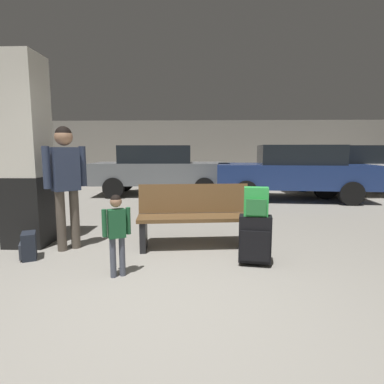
{
  "coord_description": "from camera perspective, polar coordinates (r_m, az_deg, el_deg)",
  "views": [
    {
      "loc": [
        0.29,
        -2.61,
        1.38
      ],
      "look_at": [
        0.16,
        1.3,
        0.85
      ],
      "focal_mm": 29.29,
      "sensor_mm": 36.0,
      "label": 1
    }
  ],
  "objects": [
    {
      "name": "parked_car_far",
      "position": [
        9.76,
        -5.9,
        4.26
      ],
      "size": [
        4.18,
        1.97,
        1.51
      ],
      "color": "slate",
      "rests_on": "ground_plane"
    },
    {
      "name": "parked_car_near",
      "position": [
        9.13,
        18.02,
        3.69
      ],
      "size": [
        4.21,
        2.03,
        1.51
      ],
      "color": "navy",
      "rests_on": "ground_plane"
    },
    {
      "name": "bench",
      "position": [
        4.45,
        0.51,
        -4.46
      ],
      "size": [
        1.65,
        0.7,
        0.89
      ],
      "color": "brown",
      "rests_on": "ground_plane"
    },
    {
      "name": "backpack_dark_floor",
      "position": [
        4.53,
        -27.63,
        -8.72
      ],
      "size": [
        0.28,
        0.32,
        0.34
      ],
      "color": "#1E232D",
      "rests_on": "ground_plane"
    },
    {
      "name": "child",
      "position": [
        3.48,
        -13.6,
        -6.16
      ],
      "size": [
        0.28,
        0.18,
        0.91
      ],
      "color": "#4C5160",
      "rests_on": "ground_plane"
    },
    {
      "name": "parked_car_side",
      "position": [
        10.87,
        27.82,
        3.76
      ],
      "size": [
        4.21,
        2.03,
        1.51
      ],
      "color": "silver",
      "rests_on": "ground_plane"
    },
    {
      "name": "backpack_bright",
      "position": [
        3.76,
        11.58,
        -1.78
      ],
      "size": [
        0.3,
        0.22,
        0.34
      ],
      "color": "green",
      "rests_on": "suitcase"
    },
    {
      "name": "suitcase",
      "position": [
        3.86,
        11.39,
        -8.39
      ],
      "size": [
        0.41,
        0.28,
        0.6
      ],
      "color": "black",
      "rests_on": "ground_plane"
    },
    {
      "name": "adult",
      "position": [
        4.58,
        -22.03,
        2.94
      ],
      "size": [
        0.45,
        0.43,
        1.69
      ],
      "color": "brown",
      "rests_on": "ground_plane"
    },
    {
      "name": "ground_plane",
      "position": [
        6.77,
        -0.57,
        -4.51
      ],
      "size": [
        18.0,
        18.0,
        0.1
      ],
      "primitive_type": "cube",
      "color": "gray"
    },
    {
      "name": "garage_back_wall",
      "position": [
        15.48,
        0.85,
        7.74
      ],
      "size": [
        18.0,
        0.12,
        2.8
      ],
      "primitive_type": "cube",
      "color": "gray",
      "rests_on": "ground_plane"
    },
    {
      "name": "structural_pillar",
      "position": [
        5.07,
        -28.09,
        6.27
      ],
      "size": [
        0.57,
        0.57,
        2.69
      ],
      "color": "black",
      "rests_on": "ground_plane"
    }
  ]
}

